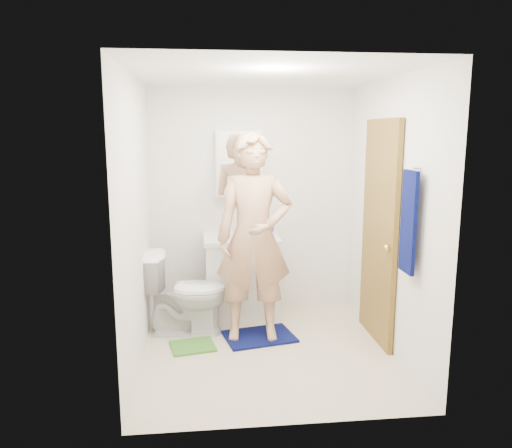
{
  "coord_description": "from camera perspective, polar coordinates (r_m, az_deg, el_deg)",
  "views": [
    {
      "loc": [
        -0.55,
        -4.2,
        1.94
      ],
      "look_at": [
        -0.07,
        0.25,
        1.11
      ],
      "focal_mm": 35.0,
      "sensor_mm": 36.0,
      "label": 1
    }
  ],
  "objects": [
    {
      "name": "door_knob",
      "position": [
        4.44,
        14.77,
        -2.69
      ],
      "size": [
        0.07,
        0.07,
        0.07
      ],
      "primitive_type": "sphere",
      "color": "gold",
      "rests_on": "door"
    },
    {
      "name": "towel",
      "position": [
        4.02,
        17.05,
        0.2
      ],
      "size": [
        0.03,
        0.24,
        0.8
      ],
      "primitive_type": "cube",
      "color": "#070E49",
      "rests_on": "wall_right"
    },
    {
      "name": "countertop",
      "position": [
        5.25,
        -1.7,
        -1.7
      ],
      "size": [
        0.79,
        0.59,
        0.05
      ],
      "primitive_type": "cube",
      "color": "white",
      "rests_on": "vanity_cabinet"
    },
    {
      "name": "sink_basin",
      "position": [
        5.25,
        -1.7,
        -1.54
      ],
      "size": [
        0.4,
        0.4,
        0.03
      ],
      "primitive_type": "cylinder",
      "color": "white",
      "rests_on": "countertop"
    },
    {
      "name": "towel_hook",
      "position": [
        3.98,
        17.91,
        6.16
      ],
      "size": [
        0.06,
        0.02,
        0.02
      ],
      "primitive_type": "cylinder",
      "rotation": [
        0.0,
        1.57,
        0.0
      ],
      "color": "silver",
      "rests_on": "wall_right"
    },
    {
      "name": "bath_mat",
      "position": [
        4.88,
        0.38,
        -12.73
      ],
      "size": [
        0.72,
        0.58,
        0.02
      ],
      "primitive_type": "cube",
      "rotation": [
        0.0,
        0.0,
        0.21
      ],
      "color": "#070E49",
      "rests_on": "floor"
    },
    {
      "name": "medicine_cabinet",
      "position": [
        5.37,
        -1.94,
        6.93
      ],
      "size": [
        0.5,
        0.12,
        0.7
      ],
      "primitive_type": "cube",
      "color": "white",
      "rests_on": "wall_back"
    },
    {
      "name": "floor",
      "position": [
        4.66,
        1.18,
        -14.16
      ],
      "size": [
        2.2,
        2.4,
        0.02
      ],
      "primitive_type": "cube",
      "color": "beige",
      "rests_on": "ground"
    },
    {
      "name": "ceiling",
      "position": [
        4.26,
        1.3,
        16.89
      ],
      "size": [
        2.2,
        2.4,
        0.02
      ],
      "primitive_type": "cube",
      "color": "white",
      "rests_on": "ground"
    },
    {
      "name": "vanity_cabinet",
      "position": [
        5.36,
        -1.67,
        -6.15
      ],
      "size": [
        0.75,
        0.55,
        0.8
      ],
      "primitive_type": "cube",
      "color": "white",
      "rests_on": "floor"
    },
    {
      "name": "wall_left",
      "position": [
        4.3,
        -13.59,
        0.35
      ],
      "size": [
        0.02,
        2.4,
        2.4
      ],
      "primitive_type": "cube",
      "color": "silver",
      "rests_on": "ground"
    },
    {
      "name": "wall_front",
      "position": [
        3.13,
        4.11,
        -3.17
      ],
      "size": [
        2.2,
        0.02,
        2.4
      ],
      "primitive_type": "cube",
      "color": "silver",
      "rests_on": "ground"
    },
    {
      "name": "man",
      "position": [
        4.57,
        -0.21,
        -1.59
      ],
      "size": [
        0.73,
        0.5,
        1.91
      ],
      "primitive_type": "imported",
      "rotation": [
        0.0,
        0.0,
        -0.06
      ],
      "color": "tan",
      "rests_on": "bath_mat"
    },
    {
      "name": "door",
      "position": [
        4.73,
        13.89,
        -0.91
      ],
      "size": [
        0.05,
        0.8,
        2.05
      ],
      "primitive_type": "cube",
      "color": "olive",
      "rests_on": "ground"
    },
    {
      "name": "green_rug",
      "position": [
        4.72,
        -7.23,
        -13.68
      ],
      "size": [
        0.44,
        0.39,
        0.02
      ],
      "primitive_type": "cube",
      "rotation": [
        0.0,
        0.0,
        0.19
      ],
      "color": "#43842C",
      "rests_on": "floor"
    },
    {
      "name": "wall_right",
      "position": [
        4.58,
        15.15,
        0.88
      ],
      "size": [
        0.02,
        2.4,
        2.4
      ],
      "primitive_type": "cube",
      "color": "silver",
      "rests_on": "ground"
    },
    {
      "name": "faucet",
      "position": [
        5.41,
        -1.85,
        -0.42
      ],
      "size": [
        0.03,
        0.03,
        0.12
      ],
      "primitive_type": "cylinder",
      "color": "silver",
      "rests_on": "countertop"
    },
    {
      "name": "mirror_panel",
      "position": [
        5.3,
        -1.88,
        6.88
      ],
      "size": [
        0.46,
        0.01,
        0.66
      ],
      "primitive_type": "cube",
      "color": "white",
      "rests_on": "wall_back"
    },
    {
      "name": "toilet",
      "position": [
        4.92,
        -8.03,
        -7.77
      ],
      "size": [
        0.83,
        0.52,
        0.8
      ],
      "primitive_type": "imported",
      "rotation": [
        0.0,
        0.0,
        1.48
      ],
      "color": "white",
      "rests_on": "floor"
    },
    {
      "name": "wall_back",
      "position": [
        5.49,
        -0.4,
        2.82
      ],
      "size": [
        2.2,
        0.02,
        2.4
      ],
      "primitive_type": "cube",
      "color": "silver",
      "rests_on": "ground"
    },
    {
      "name": "soap_dispenser",
      "position": [
        5.19,
        -3.6,
        -0.53
      ],
      "size": [
        0.11,
        0.11,
        0.19
      ],
      "primitive_type": "imported",
      "rotation": [
        0.0,
        0.0,
        0.35
      ],
      "color": "#CD605F",
      "rests_on": "countertop"
    },
    {
      "name": "toothbrush_cup",
      "position": [
        5.37,
        1.41,
        -0.61
      ],
      "size": [
        0.13,
        0.13,
        0.1
      ],
      "primitive_type": "imported",
      "rotation": [
        0.0,
        0.0,
        0.04
      ],
      "color": "#693D86",
      "rests_on": "countertop"
    }
  ]
}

